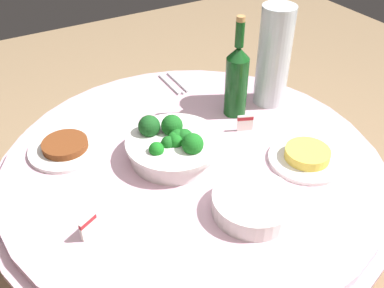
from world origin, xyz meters
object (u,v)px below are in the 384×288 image
(label_placard_front, at_px, (88,226))
(food_plate_fried_egg, at_px, (307,157))
(serving_tongs, at_px, (174,84))
(plate_stack, at_px, (253,204))
(broccoli_bowl, at_px, (174,145))
(wine_bottle, at_px, (237,79))
(food_plate_stir_fry, at_px, (66,147))
(label_placard_mid, at_px, (245,122))
(decorative_fruit_vase, at_px, (273,63))

(label_placard_front, bearing_deg, food_plate_fried_egg, 175.66)
(serving_tongs, bearing_deg, food_plate_fried_egg, 101.75)
(plate_stack, height_order, food_plate_fried_egg, plate_stack)
(plate_stack, xyz_separation_m, label_placard_front, (0.38, -0.13, 0.01))
(broccoli_bowl, height_order, food_plate_fried_egg, broccoli_bowl)
(label_placard_front, bearing_deg, serving_tongs, -133.89)
(wine_bottle, relative_size, label_placard_front, 6.11)
(label_placard_front, bearing_deg, food_plate_stir_fry, -98.00)
(plate_stack, xyz_separation_m, label_placard_mid, (-0.19, -0.30, 0.01))
(wine_bottle, bearing_deg, food_plate_stir_fry, -8.23)
(serving_tongs, relative_size, label_placard_front, 3.03)
(label_placard_front, xyz_separation_m, label_placard_mid, (-0.57, -0.17, 0.00))
(plate_stack, bearing_deg, label_placard_front, -18.87)
(decorative_fruit_vase, xyz_separation_m, label_placard_mid, (0.18, 0.10, -0.12))
(plate_stack, xyz_separation_m, food_plate_stir_fry, (0.34, -0.48, -0.01))
(food_plate_fried_egg, bearing_deg, serving_tongs, -78.25)
(wine_bottle, xyz_separation_m, food_plate_fried_egg, (-0.03, 0.32, -0.11))
(broccoli_bowl, relative_size, wine_bottle, 0.83)
(decorative_fruit_vase, relative_size, label_placard_front, 6.18)
(wine_bottle, distance_m, decorative_fruit_vase, 0.15)
(broccoli_bowl, distance_m, food_plate_stir_fry, 0.33)
(food_plate_stir_fry, height_order, label_placard_front, label_placard_front)
(food_plate_stir_fry, bearing_deg, food_plate_fried_egg, 145.97)
(wine_bottle, height_order, serving_tongs, wine_bottle)
(broccoli_bowl, xyz_separation_m, label_placard_front, (0.32, 0.16, -0.01))
(plate_stack, relative_size, label_placard_front, 3.82)
(broccoli_bowl, bearing_deg, label_placard_front, 27.33)
(broccoli_bowl, height_order, plate_stack, broccoli_bowl)
(broccoli_bowl, xyz_separation_m, food_plate_stir_fry, (0.27, -0.19, -0.03))
(label_placard_front, relative_size, label_placard_mid, 1.00)
(wine_bottle, bearing_deg, label_placard_front, 23.99)
(plate_stack, xyz_separation_m, food_plate_fried_egg, (-0.25, -0.08, -0.01))
(decorative_fruit_vase, bearing_deg, broccoli_bowl, 13.96)
(serving_tongs, height_order, food_plate_fried_egg, food_plate_fried_egg)
(decorative_fruit_vase, bearing_deg, food_plate_fried_egg, 70.55)
(plate_stack, relative_size, label_placard_mid, 3.82)
(wine_bottle, xyz_separation_m, decorative_fruit_vase, (-0.15, -0.00, 0.02))
(label_placard_mid, bearing_deg, food_plate_stir_fry, -19.05)
(serving_tongs, height_order, label_placard_front, label_placard_front)
(wine_bottle, bearing_deg, broccoli_bowl, 20.13)
(serving_tongs, bearing_deg, label_placard_mid, 98.84)
(broccoli_bowl, bearing_deg, plate_stack, 103.14)
(plate_stack, distance_m, wine_bottle, 0.47)
(wine_bottle, bearing_deg, decorative_fruit_vase, -179.05)
(decorative_fruit_vase, bearing_deg, plate_stack, 47.68)
(wine_bottle, relative_size, food_plate_stir_fry, 1.53)
(food_plate_stir_fry, relative_size, label_placard_mid, 4.00)
(food_plate_stir_fry, distance_m, label_placard_front, 0.35)
(broccoli_bowl, relative_size, food_plate_stir_fry, 1.27)
(food_plate_fried_egg, distance_m, label_placard_front, 0.64)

